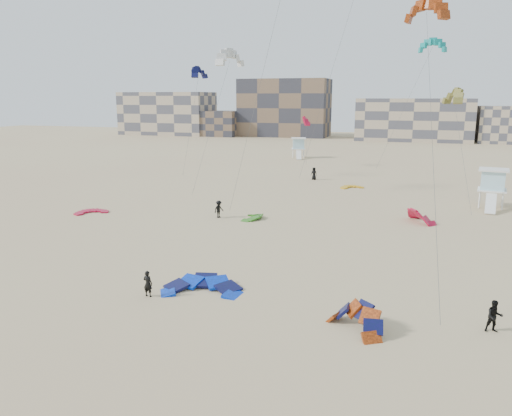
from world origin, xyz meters
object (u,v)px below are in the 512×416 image
(kite_ground_blue, at_px, (202,291))
(kite_ground_orange, at_px, (356,329))
(kitesurfer_main, at_px, (148,284))
(lifeguard_tower_near, at_px, (492,188))

(kite_ground_blue, bearing_deg, kite_ground_orange, -26.15)
(kite_ground_orange, height_order, kitesurfer_main, kite_ground_orange)
(kite_ground_blue, distance_m, kite_ground_orange, 10.44)
(kite_ground_orange, bearing_deg, lifeguard_tower_near, 114.06)
(kite_ground_orange, xyz_separation_m, kitesurfer_main, (-12.99, 0.56, 0.85))
(kitesurfer_main, distance_m, lifeguard_tower_near, 42.62)
(kite_ground_orange, bearing_deg, kitesurfer_main, -141.75)
(kite_ground_blue, distance_m, kitesurfer_main, 3.48)
(kite_ground_orange, height_order, lifeguard_tower_near, lifeguard_tower_near)
(kite_ground_orange, xyz_separation_m, lifeguard_tower_near, (10.74, 35.93, 2.18))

